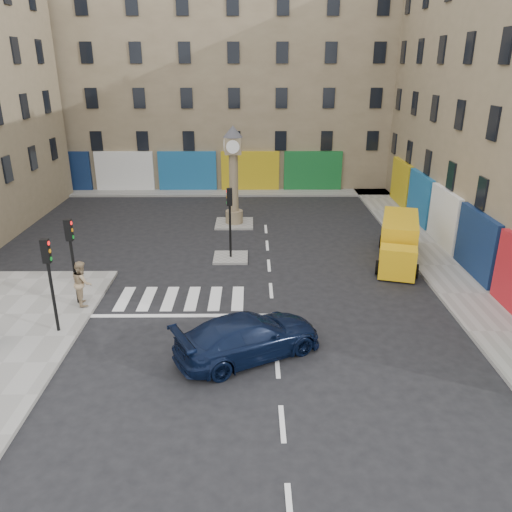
{
  "coord_description": "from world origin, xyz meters",
  "views": [
    {
      "loc": [
        -0.85,
        -16.65,
        9.75
      ],
      "look_at": [
        -0.69,
        3.24,
        2.0
      ],
      "focal_mm": 35.0,
      "sensor_mm": 36.0,
      "label": 1
    }
  ],
  "objects_px": {
    "traffic_light_island": "(230,212)",
    "traffic_light_left_far": "(71,248)",
    "navy_sedan": "(249,336)",
    "clock_pillar": "(233,170)",
    "yellow_van": "(399,241)",
    "traffic_light_left_near": "(49,271)",
    "pedestrian_tan": "(82,283)"
  },
  "relations": [
    {
      "from": "traffic_light_left_near",
      "to": "traffic_light_island",
      "type": "relative_size",
      "value": 1.0
    },
    {
      "from": "clock_pillar",
      "to": "traffic_light_left_far",
      "type": "bearing_deg",
      "value": -118.94
    },
    {
      "from": "traffic_light_left_near",
      "to": "pedestrian_tan",
      "type": "height_order",
      "value": "traffic_light_left_near"
    },
    {
      "from": "clock_pillar",
      "to": "yellow_van",
      "type": "relative_size",
      "value": 0.99
    },
    {
      "from": "traffic_light_left_far",
      "to": "traffic_light_island",
      "type": "bearing_deg",
      "value": 40.6
    },
    {
      "from": "clock_pillar",
      "to": "yellow_van",
      "type": "xyz_separation_m",
      "value": [
        8.79,
        -6.21,
        -2.49
      ]
    },
    {
      "from": "traffic_light_island",
      "to": "clock_pillar",
      "type": "relative_size",
      "value": 0.61
    },
    {
      "from": "traffic_light_left_near",
      "to": "yellow_van",
      "type": "xyz_separation_m",
      "value": [
        15.09,
        7.59,
        -1.56
      ]
    },
    {
      "from": "traffic_light_left_near",
      "to": "yellow_van",
      "type": "relative_size",
      "value": 0.6
    },
    {
      "from": "traffic_light_left_far",
      "to": "navy_sedan",
      "type": "height_order",
      "value": "traffic_light_left_far"
    },
    {
      "from": "traffic_light_left_near",
      "to": "traffic_light_left_far",
      "type": "distance_m",
      "value": 2.4
    },
    {
      "from": "traffic_light_left_near",
      "to": "pedestrian_tan",
      "type": "distance_m",
      "value": 2.75
    },
    {
      "from": "navy_sedan",
      "to": "yellow_van",
      "type": "xyz_separation_m",
      "value": [
        7.78,
        9.18,
        0.29
      ]
    },
    {
      "from": "traffic_light_left_far",
      "to": "navy_sedan",
      "type": "relative_size",
      "value": 0.7
    },
    {
      "from": "traffic_light_left_far",
      "to": "yellow_van",
      "type": "height_order",
      "value": "traffic_light_left_far"
    },
    {
      "from": "navy_sedan",
      "to": "clock_pillar",
      "type": "bearing_deg",
      "value": -24.6
    },
    {
      "from": "clock_pillar",
      "to": "navy_sedan",
      "type": "relative_size",
      "value": 1.15
    },
    {
      "from": "traffic_light_left_near",
      "to": "pedestrian_tan",
      "type": "xyz_separation_m",
      "value": [
        0.3,
        2.28,
        -1.51
      ]
    },
    {
      "from": "traffic_light_left_far",
      "to": "traffic_light_island",
      "type": "height_order",
      "value": "traffic_light_left_far"
    },
    {
      "from": "yellow_van",
      "to": "navy_sedan",
      "type": "bearing_deg",
      "value": -114.1
    },
    {
      "from": "clock_pillar",
      "to": "navy_sedan",
      "type": "distance_m",
      "value": 15.67
    },
    {
      "from": "yellow_van",
      "to": "traffic_light_left_far",
      "type": "bearing_deg",
      "value": -144.84
    },
    {
      "from": "traffic_light_left_near",
      "to": "traffic_light_island",
      "type": "height_order",
      "value": "traffic_light_left_near"
    },
    {
      "from": "traffic_light_island",
      "to": "navy_sedan",
      "type": "xyz_separation_m",
      "value": [
        1.01,
        -9.39,
        -1.82
      ]
    },
    {
      "from": "traffic_light_island",
      "to": "pedestrian_tan",
      "type": "bearing_deg",
      "value": -137.37
    },
    {
      "from": "traffic_light_left_near",
      "to": "clock_pillar",
      "type": "bearing_deg",
      "value": 65.45
    },
    {
      "from": "traffic_light_left_far",
      "to": "traffic_light_left_near",
      "type": "bearing_deg",
      "value": -90.0
    },
    {
      "from": "clock_pillar",
      "to": "yellow_van",
      "type": "height_order",
      "value": "clock_pillar"
    },
    {
      "from": "navy_sedan",
      "to": "yellow_van",
      "type": "bearing_deg",
      "value": -68.67
    },
    {
      "from": "traffic_light_island",
      "to": "traffic_light_left_far",
      "type": "bearing_deg",
      "value": -139.4
    },
    {
      "from": "pedestrian_tan",
      "to": "clock_pillar",
      "type": "bearing_deg",
      "value": -50.85
    },
    {
      "from": "traffic_light_left_near",
      "to": "navy_sedan",
      "type": "height_order",
      "value": "traffic_light_left_near"
    }
  ]
}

